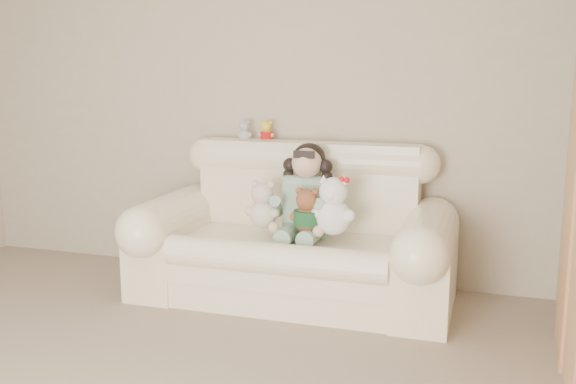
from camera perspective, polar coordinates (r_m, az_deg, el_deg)
The scene contains 8 objects.
wall_back at distance 4.83m, azimuth -4.11°, elevation 8.07°, with size 4.50×4.50×0.00m, color #C2AC9A.
sofa at distance 4.28m, azimuth 0.41°, elevation -2.86°, with size 2.10×0.95×1.03m, color #FFE8CD, non-canonical shape.
seated_child at distance 4.29m, azimuth 1.70°, elevation 0.21°, with size 0.38×0.47×0.64m, color #266D42, non-canonical shape.
brown_teddy at distance 4.09m, azimuth 1.69°, elevation -1.26°, with size 0.22×0.17×0.34m, color brown, non-canonical shape.
white_cat at distance 4.04m, azimuth 4.06°, elevation -0.67°, with size 0.29×0.22×0.45m, color white, non-canonical shape.
cream_teddy at distance 4.21m, azimuth -2.22°, elevation -0.71°, with size 0.24×0.18×0.37m, color beige, non-canonical shape.
yellow_mini_bear at distance 4.65m, azimuth -1.90°, elevation 5.53°, with size 0.12×0.09×0.18m, color yellow, non-canonical shape.
grey_mini_plush at distance 4.69m, azimuth -3.84°, elevation 5.56°, with size 0.12×0.09×0.18m, color silver, non-canonical shape.
Camera 1 is at (1.79, -1.98, 1.51)m, focal length 40.26 mm.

